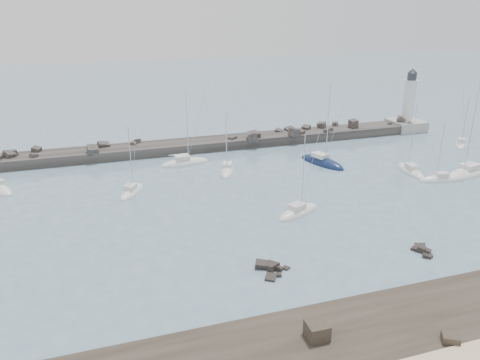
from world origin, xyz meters
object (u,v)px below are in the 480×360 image
sailboat_8 (410,171)px  sailboat_7 (439,180)px  sailboat_9 (467,174)px  sailboat_2 (132,192)px  sailboat_4 (227,171)px  sailboat_10 (461,145)px  sailboat_3 (185,163)px  sailboat_6 (322,163)px  sailboat_5 (298,213)px  lighthouse (407,117)px

sailboat_8 → sailboat_7: bearing=-70.4°
sailboat_8 → sailboat_9: size_ratio=0.75×
sailboat_2 → sailboat_9: sailboat_9 is taller
sailboat_4 → sailboat_9: bearing=-20.4°
sailboat_10 → sailboat_3: bearing=173.8°
sailboat_9 → sailboat_10: (11.74, 14.36, 0.01)m
sailboat_6 → sailboat_10: size_ratio=1.43×
sailboat_4 → sailboat_5: sailboat_5 is taller
sailboat_5 → sailboat_9: 33.99m
sailboat_10 → sailboat_8: bearing=-152.9°
sailboat_5 → sailboat_8: size_ratio=0.96×
sailboat_4 → sailboat_7: sailboat_4 is taller
sailboat_2 → sailboat_10: 66.55m
sailboat_7 → sailboat_8: bearing=109.6°
sailboat_6 → sailboat_9: sailboat_9 is taller
sailboat_6 → sailboat_8: bearing=-35.7°
sailboat_2 → sailboat_5: 25.67m
lighthouse → sailboat_4: size_ratio=1.24×
sailboat_5 → sailboat_9: (33.56, 5.41, 0.01)m
sailboat_5 → sailboat_9: sailboat_9 is taller
sailboat_5 → sailboat_2: bearing=145.1°
sailboat_3 → sailboat_6: 24.79m
sailboat_6 → sailboat_10: bearing=2.4°
sailboat_4 → sailboat_7: bearing=-25.4°
sailboat_4 → sailboat_7: size_ratio=1.09×
lighthouse → sailboat_4: bearing=-162.7°
sailboat_2 → sailboat_6: (34.17, 3.72, 0.01)m
sailboat_7 → sailboat_10: size_ratio=0.99×
sailboat_7 → sailboat_5: bearing=-170.6°
sailboat_4 → sailboat_8: 31.44m
sailboat_8 → sailboat_9: 9.16m
sailboat_10 → sailboat_9: bearing=-129.3°
sailboat_3 → sailboat_10: size_ratio=1.28×
sailboat_7 → sailboat_10: (18.10, 15.25, 0.02)m
sailboat_7 → sailboat_6: bearing=135.4°
sailboat_8 → sailboat_9: bearing=-27.0°
sailboat_2 → sailboat_5: bearing=-34.9°
sailboat_3 → sailboat_9: (44.10, -20.41, 0.01)m
sailboat_3 → sailboat_9: bearing=-24.8°
lighthouse → sailboat_3: (-53.05, -8.31, -2.95)m
sailboat_3 → sailboat_6: bearing=-17.4°
sailboat_4 → sailboat_7: (31.63, -15.00, 0.00)m
sailboat_8 → sailboat_10: size_ratio=1.16×
sailboat_10 → sailboat_2: bearing=-175.6°
lighthouse → sailboat_3: bearing=-171.1°
sailboat_4 → sailboat_10: bearing=0.3°
sailboat_5 → sailboat_9: bearing=9.2°
sailboat_3 → sailboat_7: sailboat_3 is taller
sailboat_8 → sailboat_5: bearing=-159.4°
sailboat_3 → sailboat_5: (10.54, -25.81, -0.00)m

